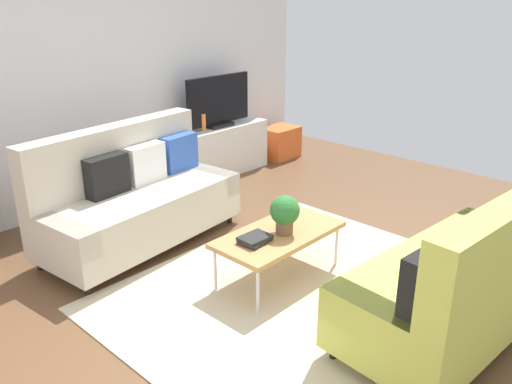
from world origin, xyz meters
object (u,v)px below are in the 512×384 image
(vase_0, at_px, (180,128))
(bottle_0, at_px, (203,122))
(tv, at_px, (218,102))
(table_book_0, at_px, (255,241))
(couch_beige, at_px, (136,197))
(potted_plant, at_px, (285,212))
(vase_1, at_px, (190,124))
(storage_trunk, at_px, (280,142))
(couch_green, at_px, (466,278))
(tv_console, at_px, (219,150))
(coffee_table, at_px, (279,235))

(vase_0, xyz_separation_m, bottle_0, (0.30, -0.09, 0.04))
(tv, relative_size, table_book_0, 4.17)
(couch_beige, distance_m, bottle_0, 1.85)
(couch_beige, height_order, potted_plant, couch_beige)
(tv, distance_m, vase_1, 0.48)
(potted_plant, relative_size, vase_0, 2.34)
(storage_trunk, height_order, table_book_0, table_book_0)
(couch_beige, bearing_deg, couch_green, 97.30)
(potted_plant, distance_m, table_book_0, 0.34)
(tv_console, relative_size, table_book_0, 5.83)
(bottle_0, bearing_deg, couch_green, -104.23)
(coffee_table, xyz_separation_m, table_book_0, (-0.27, 0.02, 0.04))
(storage_trunk, relative_size, vase_1, 2.81)
(couch_green, distance_m, coffee_table, 1.45)
(table_book_0, bearing_deg, vase_0, 63.36)
(couch_green, distance_m, tv, 3.95)
(couch_beige, height_order, couch_green, same)
(couch_beige, relative_size, couch_green, 1.01)
(coffee_table, bearing_deg, tv, 57.02)
(potted_plant, height_order, vase_1, vase_1)
(couch_green, height_order, potted_plant, couch_green)
(couch_green, relative_size, coffee_table, 1.78)
(tv_console, distance_m, potted_plant, 2.80)
(vase_0, bearing_deg, table_book_0, -116.64)
(couch_beige, height_order, bottle_0, couch_beige)
(potted_plant, bearing_deg, tv_console, 58.02)
(tv, relative_size, potted_plant, 3.12)
(couch_green, distance_m, vase_0, 3.86)
(coffee_table, height_order, vase_1, vase_1)
(couch_beige, height_order, tv, tv)
(table_book_0, distance_m, vase_1, 2.73)
(coffee_table, bearing_deg, vase_1, 65.66)
(potted_plant, height_order, vase_0, vase_0)
(couch_beige, xyz_separation_m, coffee_table, (0.40, -1.42, -0.06))
(coffee_table, relative_size, bottle_0, 5.21)
(storage_trunk, bearing_deg, tv_console, 174.81)
(tv_console, bearing_deg, vase_1, 173.24)
(tv_console, xyz_separation_m, vase_0, (-0.58, 0.05, 0.39))
(couch_beige, relative_size, potted_plant, 6.16)
(tv_console, xyz_separation_m, tv, (-0.00, -0.02, 0.63))
(storage_trunk, relative_size, vase_0, 3.78)
(vase_0, bearing_deg, tv, -6.88)
(vase_1, bearing_deg, vase_0, 180.00)
(couch_green, xyz_separation_m, coffee_table, (-0.28, 1.42, -0.05))
(coffee_table, distance_m, tv, 2.81)
(tv, bearing_deg, couch_green, -108.12)
(vase_1, bearing_deg, table_book_0, -119.62)
(storage_trunk, xyz_separation_m, potted_plant, (-2.58, -2.27, 0.38))
(couch_green, height_order, vase_0, couch_green)
(couch_beige, xyz_separation_m, vase_1, (1.47, 0.95, 0.28))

